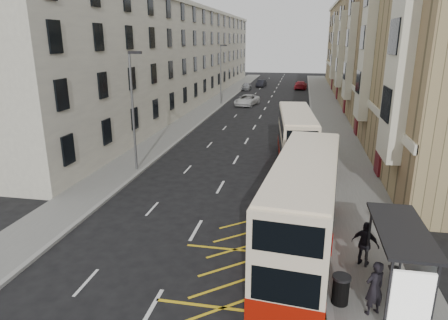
% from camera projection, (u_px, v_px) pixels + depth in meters
% --- Properties ---
extents(ground, '(200.00, 200.00, 0.00)m').
position_uv_depth(ground, '(170.00, 276.00, 15.59)').
color(ground, black).
rests_on(ground, ground).
extents(pavement_right, '(4.00, 120.00, 0.15)m').
position_uv_depth(pavement_right, '(332.00, 126.00, 42.29)').
color(pavement_right, '#61615D').
rests_on(pavement_right, ground).
extents(pavement_left, '(3.00, 120.00, 0.15)m').
position_uv_depth(pavement_left, '(191.00, 120.00, 45.11)').
color(pavement_left, '#61615D').
rests_on(pavement_left, ground).
extents(kerb_right, '(0.25, 120.00, 0.15)m').
position_uv_depth(kerb_right, '(312.00, 125.00, 42.66)').
color(kerb_right, gray).
rests_on(kerb_right, ground).
extents(kerb_left, '(0.25, 120.00, 0.15)m').
position_uv_depth(kerb_left, '(203.00, 121.00, 44.84)').
color(kerb_left, gray).
rests_on(kerb_left, ground).
extents(road_markings, '(10.00, 110.00, 0.01)m').
position_uv_depth(road_markings, '(268.00, 103.00, 57.86)').
color(road_markings, silver).
rests_on(road_markings, ground).
extents(terrace_right, '(10.75, 79.00, 15.25)m').
position_uv_depth(terrace_right, '(382.00, 50.00, 53.32)').
color(terrace_right, '#9C885A').
rests_on(terrace_right, ground).
extents(terrace_left, '(9.18, 79.00, 13.25)m').
position_uv_depth(terrace_left, '(179.00, 56.00, 58.87)').
color(terrace_left, beige).
rests_on(terrace_left, ground).
extents(bus_shelter, '(1.65, 4.25, 2.70)m').
position_uv_depth(bus_shelter, '(407.00, 254.00, 13.08)').
color(bus_shelter, black).
rests_on(bus_shelter, pavement_right).
extents(guard_railing, '(0.06, 6.56, 1.01)m').
position_uv_depth(guard_railing, '(328.00, 209.00, 19.60)').
color(guard_railing, red).
rests_on(guard_railing, pavement_right).
extents(street_lamp_near, '(0.93, 0.18, 8.00)m').
position_uv_depth(street_lamp_near, '(133.00, 105.00, 26.66)').
color(street_lamp_near, slate).
rests_on(street_lamp_near, pavement_left).
extents(street_lamp_far, '(0.93, 0.18, 8.00)m').
position_uv_depth(street_lamp_far, '(221.00, 71.00, 54.84)').
color(street_lamp_far, slate).
rests_on(street_lamp_far, pavement_left).
extents(double_decker_front, '(3.44, 10.83, 4.25)m').
position_uv_depth(double_decker_front, '(303.00, 207.00, 16.60)').
color(double_decker_front, beige).
rests_on(double_decker_front, ground).
extents(double_decker_rear, '(3.09, 9.97, 3.91)m').
position_uv_depth(double_decker_rear, '(296.00, 138.00, 29.09)').
color(double_decker_rear, beige).
rests_on(double_decker_rear, ground).
extents(litter_bin, '(0.64, 0.64, 1.05)m').
position_uv_depth(litter_bin, '(341.00, 289.00, 13.63)').
color(litter_bin, black).
rests_on(litter_bin, pavement_right).
extents(pedestrian_near, '(0.84, 0.75, 1.93)m').
position_uv_depth(pedestrian_near, '(374.00, 288.00, 12.99)').
color(pedestrian_near, black).
rests_on(pedestrian_near, pavement_right).
extents(pedestrian_mid, '(1.11, 1.01, 1.84)m').
position_uv_depth(pedestrian_mid, '(406.00, 235.00, 16.62)').
color(pedestrian_mid, black).
rests_on(pedestrian_mid, pavement_right).
extents(pedestrian_far, '(1.18, 0.88, 1.86)m').
position_uv_depth(pedestrian_far, '(365.00, 244.00, 15.85)').
color(pedestrian_far, black).
rests_on(pedestrian_far, pavement_right).
extents(white_van, '(3.37, 5.60, 1.45)m').
position_uv_depth(white_van, '(247.00, 100.00, 55.54)').
color(white_van, silver).
rests_on(white_van, ground).
extents(car_silver, '(1.60, 3.91, 1.33)m').
position_uv_depth(car_silver, '(246.00, 86.00, 72.13)').
color(car_silver, '#95979B').
rests_on(car_silver, ground).
extents(car_dark, '(1.78, 4.12, 1.32)m').
position_uv_depth(car_dark, '(261.00, 83.00, 77.21)').
color(car_dark, black).
rests_on(car_dark, ground).
extents(car_red, '(2.41, 5.27, 1.49)m').
position_uv_depth(car_red, '(301.00, 85.00, 73.41)').
color(car_red, maroon).
rests_on(car_red, ground).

